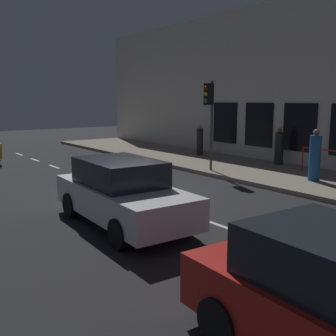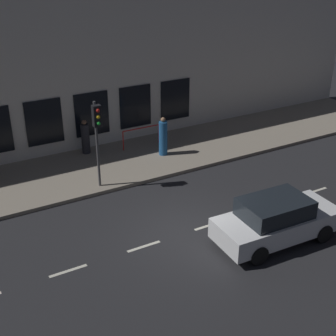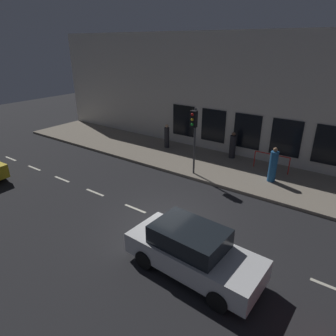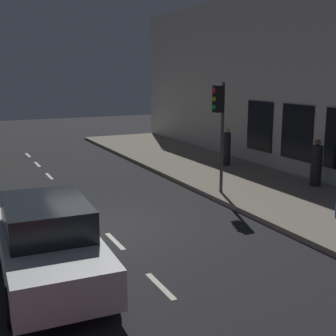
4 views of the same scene
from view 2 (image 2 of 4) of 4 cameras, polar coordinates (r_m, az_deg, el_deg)
The scene contains 9 objects.
ground_plane at distance 16.41m, azimuth 2.08°, elevation -7.92°, with size 60.00×60.00×0.00m, color #232326.
sidewalk at distance 21.25m, azimuth -6.74°, elevation 0.43°, with size 4.50×32.00×0.15m.
building_facade at distance 22.30m, azimuth -9.89°, elevation 11.32°, with size 0.65×32.00×7.40m.
lane_centre_line at distance 16.87m, azimuth 5.00°, elevation -6.96°, with size 0.12×27.20×0.01m.
traffic_light at distance 18.14m, azimuth -8.62°, elevation 5.13°, with size 0.45×0.32×3.57m.
parked_car_0 at distance 16.04m, azimuth 13.04°, elevation -6.16°, with size 1.97×4.39×1.58m.
pedestrian_1 at distance 22.17m, azimuth -10.00°, elevation 3.61°, with size 0.43×0.43×1.63m.
pedestrian_2 at distance 21.63m, azimuth -0.60°, elevation 3.71°, with size 0.40×0.40×1.82m.
red_railing at distance 22.58m, azimuth -3.29°, elevation 4.30°, with size 0.05×1.96×0.97m.
Camera 2 is at (-11.59, 7.26, 9.07)m, focal length 50.16 mm.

